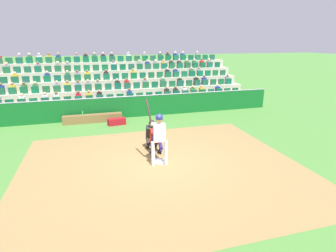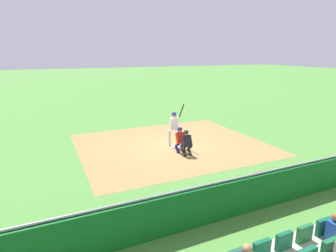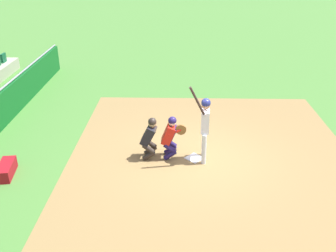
# 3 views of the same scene
# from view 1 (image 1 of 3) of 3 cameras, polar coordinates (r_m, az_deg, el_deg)

# --- Properties ---
(ground_plane) EXTENTS (160.00, 160.00, 0.00)m
(ground_plane) POSITION_cam_1_polar(r_m,az_deg,el_deg) (10.04, -1.97, -7.50)
(ground_plane) COLOR #467D34
(infield_dirt_patch) EXTENTS (9.74, 8.35, 0.01)m
(infield_dirt_patch) POSITION_cam_1_polar(r_m,az_deg,el_deg) (9.60, -1.22, -8.68)
(infield_dirt_patch) COLOR olive
(infield_dirt_patch) RESTS_ON ground_plane
(home_plate_marker) EXTENTS (0.62, 0.62, 0.02)m
(home_plate_marker) POSITION_cam_1_polar(r_m,az_deg,el_deg) (10.04, -1.97, -7.42)
(home_plate_marker) COLOR white
(home_plate_marker) RESTS_ON infield_dirt_patch
(batter_at_plate) EXTENTS (0.68, 0.62, 2.33)m
(batter_at_plate) POSITION_cam_1_polar(r_m,az_deg,el_deg) (9.37, -1.90, -1.57)
(batter_at_plate) COLOR silver
(batter_at_plate) RESTS_ON ground_plane
(catcher_crouching) EXTENTS (0.47, 0.71, 1.30)m
(catcher_crouching) POSITION_cam_1_polar(r_m,az_deg,el_deg) (10.41, -2.52, -2.29)
(catcher_crouching) COLOR #221850
(catcher_crouching) RESTS_ON ground_plane
(home_plate_umpire) EXTENTS (0.49, 0.51, 1.28)m
(home_plate_umpire) POSITION_cam_1_polar(r_m,az_deg,el_deg) (10.96, -3.46, -1.42)
(home_plate_umpire) COLOR #2C241F
(home_plate_umpire) RESTS_ON ground_plane
(dugout_wall) EXTENTS (17.58, 0.24, 1.24)m
(dugout_wall) POSITION_cam_1_polar(r_m,az_deg,el_deg) (15.88, -7.83, 4.00)
(dugout_wall) COLOR #0F581F
(dugout_wall) RESTS_ON ground_plane
(dugout_bench) EXTENTS (3.11, 0.40, 0.44)m
(dugout_bench) POSITION_cam_1_polar(r_m,az_deg,el_deg) (15.28, -15.47, 1.55)
(dugout_bench) COLOR brown
(dugout_bench) RESTS_ON ground_plane
(water_bottle_on_bench) EXTENTS (0.07, 0.07, 0.22)m
(water_bottle_on_bench) POSITION_cam_1_polar(r_m,az_deg,el_deg) (15.17, -17.48, 2.56)
(water_bottle_on_bench) COLOR green
(water_bottle_on_bench) RESTS_ON dugout_bench
(equipment_duffel_bag) EXTENTS (0.96, 0.48, 0.34)m
(equipment_duffel_bag) POSITION_cam_1_polar(r_m,az_deg,el_deg) (14.55, -10.69, 0.90)
(equipment_duffel_bag) COLOR maroon
(equipment_duffel_bag) RESTS_ON ground_plane
(bleacher_stand) EXTENTS (17.83, 5.21, 3.42)m
(bleacher_stand) POSITION_cam_1_polar(r_m,az_deg,el_deg) (20.88, -10.12, 8.31)
(bleacher_stand) COLOR #A7A78F
(bleacher_stand) RESTS_ON ground_plane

